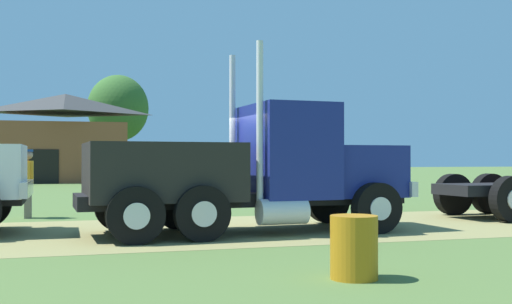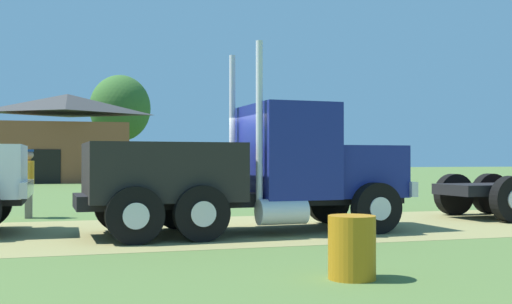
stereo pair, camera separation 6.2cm
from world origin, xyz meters
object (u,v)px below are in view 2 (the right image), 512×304
truck_foreground_white (249,172)px  steel_barrel (352,247)px  shed_building (67,140)px  visitor_far_side (29,180)px

truck_foreground_white → steel_barrel: (-0.12, -5.35, -0.88)m
steel_barrel → shed_building: 37.15m
visitor_far_side → steel_barrel: 11.08m
truck_foreground_white → shed_building: 31.81m
truck_foreground_white → shed_building: bearing=97.5°
visitor_far_side → shed_building: 26.88m
steel_barrel → shed_building: bearing=96.2°
truck_foreground_white → visitor_far_side: (-4.76, 4.69, -0.28)m
truck_foreground_white → steel_barrel: bearing=-91.2°
steel_barrel → shed_building: shed_building is taller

